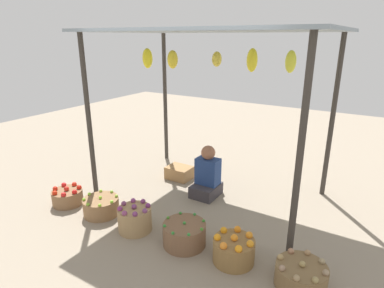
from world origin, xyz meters
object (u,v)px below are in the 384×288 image
(basket_green_chilies, at_px, (184,234))
(basket_potatoes, at_px, (301,276))
(vendor_person, at_px, (207,177))
(wooden_crate_near_vendor, at_px, (179,173))
(basket_red_tomatoes, at_px, (68,196))
(basket_purple_onions, at_px, (135,219))
(basket_limes, at_px, (101,206))
(basket_oranges, at_px, (234,250))

(basket_green_chilies, xyz_separation_m, basket_potatoes, (1.31, 0.03, -0.02))
(vendor_person, bearing_deg, wooden_crate_near_vendor, 157.65)
(basket_red_tomatoes, height_order, basket_purple_onions, basket_purple_onions)
(basket_purple_onions, height_order, wooden_crate_near_vendor, basket_purple_onions)
(basket_limes, relative_size, basket_potatoes, 0.96)
(basket_potatoes, relative_size, wooden_crate_near_vendor, 1.20)
(basket_potatoes, bearing_deg, wooden_crate_near_vendor, 148.35)
(basket_red_tomatoes, bearing_deg, basket_potatoes, 1.86)
(basket_green_chilies, bearing_deg, basket_limes, -178.96)
(vendor_person, relative_size, basket_purple_onions, 1.88)
(basket_red_tomatoes, xyz_separation_m, basket_potatoes, (3.25, 0.11, 0.00))
(basket_red_tomatoes, xyz_separation_m, basket_green_chilies, (1.94, 0.07, 0.02))
(basket_purple_onions, bearing_deg, basket_potatoes, 3.01)
(basket_red_tomatoes, height_order, basket_limes, basket_red_tomatoes)
(basket_limes, distance_m, basket_potatoes, 2.63)
(basket_green_chilies, distance_m, basket_oranges, 0.61)
(wooden_crate_near_vendor, bearing_deg, basket_potatoes, -31.65)
(basket_green_chilies, bearing_deg, basket_oranges, 2.61)
(basket_red_tomatoes, distance_m, basket_limes, 0.63)
(basket_purple_onions, relative_size, wooden_crate_near_vendor, 1.01)
(basket_red_tomatoes, relative_size, basket_oranges, 0.95)
(wooden_crate_near_vendor, bearing_deg, basket_green_chilies, -54.49)
(basket_limes, height_order, basket_oranges, basket_oranges)
(basket_limes, bearing_deg, vendor_person, 52.63)
(basket_purple_onions, relative_size, basket_oranges, 0.93)
(vendor_person, distance_m, basket_potatoes, 2.07)
(basket_potatoes, bearing_deg, basket_oranges, -179.72)
(vendor_person, bearing_deg, basket_limes, -127.37)
(basket_potatoes, height_order, wooden_crate_near_vendor, basket_potatoes)
(basket_red_tomatoes, bearing_deg, vendor_person, 39.37)
(basket_red_tomatoes, xyz_separation_m, basket_purple_onions, (1.26, 0.00, 0.04))
(basket_oranges, distance_m, wooden_crate_near_vendor, 2.23)
(basket_purple_onions, xyz_separation_m, basket_potatoes, (1.99, 0.10, -0.04))
(basket_limes, distance_m, basket_oranges, 1.93)
(wooden_crate_near_vendor, bearing_deg, basket_purple_onions, -76.14)
(basket_potatoes, xyz_separation_m, wooden_crate_near_vendor, (-2.38, 1.46, -0.01))
(basket_red_tomatoes, relative_size, basket_green_chilies, 0.85)
(basket_red_tomatoes, xyz_separation_m, basket_oranges, (2.55, 0.10, 0.03))
(basket_green_chilies, xyz_separation_m, basket_oranges, (0.61, 0.03, 0.00))
(basket_green_chilies, distance_m, wooden_crate_near_vendor, 1.84)
(basket_potatoes, bearing_deg, basket_purple_onions, -176.99)
(basket_red_tomatoes, bearing_deg, basket_purple_onions, 0.03)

